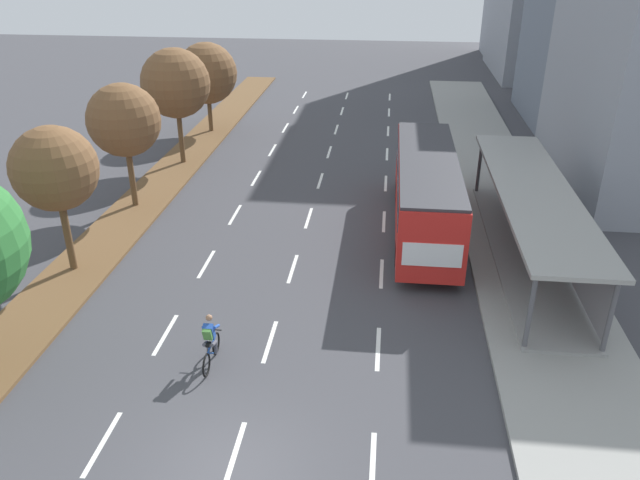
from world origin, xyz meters
TOP-DOWN VIEW (x-y plane):
  - ground_plane at (0.00, 0.00)m, footprint 140.00×140.00m
  - median_strip at (-8.30, 20.00)m, footprint 2.60×52.00m
  - sidewalk_right at (9.25, 20.00)m, footprint 4.50×52.00m
  - lane_divider_left at (-3.50, 17.81)m, footprint 0.14×46.63m
  - lane_divider_center at (0.00, 17.81)m, footprint 0.14×46.63m
  - lane_divider_right at (3.50, 17.81)m, footprint 0.14×46.63m
  - bus_shelter at (9.53, 12.46)m, footprint 2.90×14.14m
  - bus at (5.25, 14.62)m, footprint 2.54×11.29m
  - cyclist at (-1.55, 4.16)m, footprint 0.46×1.82m
  - median_tree_second at (-8.50, 9.33)m, footprint 3.14×3.14m
  - median_tree_third at (-8.49, 15.74)m, footprint 3.34×3.34m
  - median_tree_fourth at (-8.14, 22.15)m, footprint 3.77×3.77m
  - median_tree_fifth at (-8.25, 28.55)m, footprint 3.87×3.87m
  - building_mid_right at (16.15, 34.50)m, footprint 6.13×10.35m

SIDE VIEW (x-z plane):
  - ground_plane at x=0.00m, z-range 0.00..0.00m
  - lane_divider_left at x=-3.50m, z-range 0.00..0.01m
  - lane_divider_center at x=0.00m, z-range 0.00..0.01m
  - lane_divider_right at x=3.50m, z-range 0.00..0.01m
  - median_strip at x=-8.30m, z-range 0.00..0.12m
  - sidewalk_right at x=9.25m, z-range 0.00..0.15m
  - cyclist at x=-1.55m, z-range -0.06..1.65m
  - bus_shelter at x=9.53m, z-range 0.43..3.29m
  - bus at x=5.25m, z-range 0.38..3.75m
  - median_tree_fifth at x=-8.25m, z-range 1.03..6.72m
  - median_tree_second at x=-8.50m, z-range 1.37..7.05m
  - median_tree_third at x=-8.49m, z-range 1.35..7.18m
  - median_tree_fourth at x=-8.14m, z-range 1.41..7.77m
  - building_mid_right at x=16.15m, z-range 0.00..15.35m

